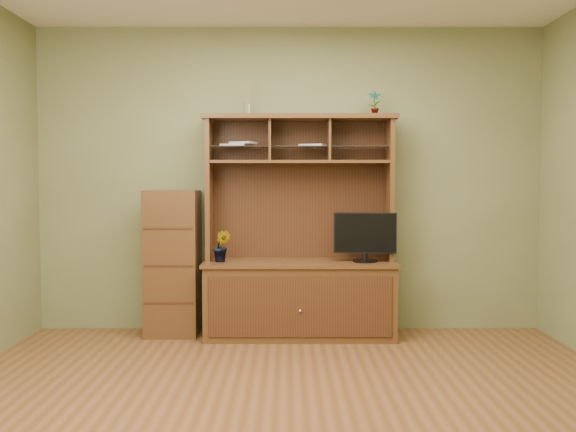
{
  "coord_description": "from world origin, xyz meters",
  "views": [
    {
      "loc": [
        -0.02,
        -3.75,
        1.32
      ],
      "look_at": [
        -0.01,
        1.2,
        1.06
      ],
      "focal_mm": 40.0,
      "sensor_mm": 36.0,
      "label": 1
    }
  ],
  "objects": [
    {
      "name": "media_hutch",
      "position": [
        0.09,
        1.73,
        0.52
      ],
      "size": [
        1.66,
        0.61,
        1.9
      ],
      "color": "#4A2C15",
      "rests_on": "room"
    },
    {
      "name": "reed_diffuser",
      "position": [
        -0.37,
        1.8,
        2.02
      ],
      "size": [
        0.06,
        0.06,
        0.3
      ],
      "color": "silver",
      "rests_on": "media_hutch"
    },
    {
      "name": "top_plant",
      "position": [
        0.73,
        1.8,
        2.01
      ],
      "size": [
        0.12,
        0.08,
        0.22
      ],
      "primitive_type": "imported",
      "rotation": [
        0.0,
        0.0,
        -0.05
      ],
      "color": "#3A6D26",
      "rests_on": "media_hutch"
    },
    {
      "name": "magazines",
      "position": [
        -0.23,
        1.8,
        1.65
      ],
      "size": [
        0.93,
        0.23,
        0.04
      ],
      "color": "#A6A6AB",
      "rests_on": "media_hutch"
    },
    {
      "name": "orchid_plant",
      "position": [
        -0.57,
        1.65,
        0.79
      ],
      "size": [
        0.17,
        0.14,
        0.27
      ],
      "primitive_type": "imported",
      "rotation": [
        0.0,
        0.0,
        -0.18
      ],
      "color": "#356021",
      "rests_on": "media_hutch"
    },
    {
      "name": "side_cabinet",
      "position": [
        -1.01,
        1.78,
        0.63
      ],
      "size": [
        0.45,
        0.41,
        1.26
      ],
      "color": "#4A2C15",
      "rests_on": "room"
    },
    {
      "name": "room",
      "position": [
        0.0,
        0.0,
        1.35
      ],
      "size": [
        4.54,
        4.04,
        2.74
      ],
      "color": "brown",
      "rests_on": "ground"
    },
    {
      "name": "monitor",
      "position": [
        0.64,
        1.65,
        0.87
      ],
      "size": [
        0.53,
        0.2,
        0.42
      ],
      "rotation": [
        0.0,
        0.0,
        -0.12
      ],
      "color": "black",
      "rests_on": "media_hutch"
    }
  ]
}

